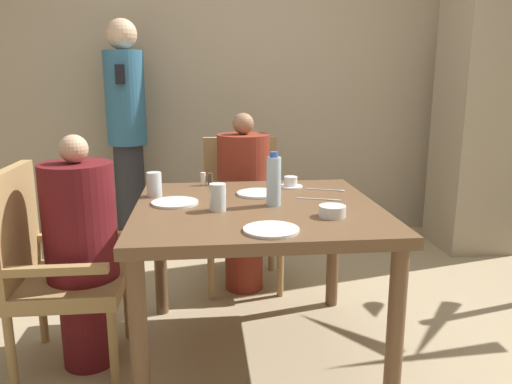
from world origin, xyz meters
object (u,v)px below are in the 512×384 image
object	(u,v)px
chair_far_side	(242,207)
teacup_with_saucer	(291,183)
water_bottle	(274,181)
glass_tall_mid	(154,184)
diner_in_far_chair	(244,201)
plate_main_left	(175,203)
chair_left_side	(50,264)
plate_dessert_center	(271,230)
plate_main_right	(258,193)
standing_host	(127,129)
glass_tall_near	(218,197)
bowl_small	(332,211)
diner_in_left_chair	(82,251)

from	to	relation	value
chair_far_side	teacup_with_saucer	size ratio (longest dim) A/B	7.30
water_bottle	glass_tall_mid	distance (m)	0.61
diner_in_far_chair	glass_tall_mid	bearing A→B (deg)	-131.14
plate_main_left	glass_tall_mid	size ratio (longest dim) A/B	1.79
glass_tall_mid	chair_left_side	bearing A→B (deg)	-153.53
chair_far_side	plate_main_left	xyz separation A→B (m)	(-0.38, -0.86, 0.26)
plate_dessert_center	water_bottle	size ratio (longest dim) A/B	0.87
teacup_with_saucer	plate_main_right	bearing A→B (deg)	-141.02
chair_far_side	water_bottle	distance (m)	1.01
diner_in_far_chair	plate_main_right	xyz separation A→B (m)	(0.03, -0.57, 0.18)
diner_in_far_chair	standing_host	world-z (taller)	standing_host
chair_left_side	plate_main_left	world-z (taller)	chair_left_side
teacup_with_saucer	glass_tall_near	world-z (taller)	glass_tall_near
diner_in_far_chair	bowl_small	size ratio (longest dim) A/B	9.79
diner_in_left_chair	plate_main_right	distance (m)	0.88
diner_in_far_chair	bowl_small	xyz separation A→B (m)	(0.29, -1.01, 0.20)
plate_main_left	glass_tall_mid	bearing A→B (deg)	123.40
diner_in_left_chair	glass_tall_near	bearing A→B (deg)	-6.91
plate_main_right	plate_dessert_center	world-z (taller)	same
plate_main_left	water_bottle	size ratio (longest dim) A/B	0.87
plate_main_left	glass_tall_mid	xyz separation A→B (m)	(-0.11, 0.16, 0.05)
chair_far_side	glass_tall_mid	world-z (taller)	chair_far_side
chair_far_side	plate_main_left	world-z (taller)	chair_far_side
chair_left_side	water_bottle	size ratio (longest dim) A/B	3.78
diner_in_far_chair	glass_tall_near	bearing A→B (deg)	-102.07
standing_host	plate_main_right	world-z (taller)	standing_host
teacup_with_saucer	glass_tall_mid	xyz separation A→B (m)	(-0.71, -0.14, 0.04)
standing_host	diner_in_far_chair	bearing A→B (deg)	-47.87
diner_in_left_chair	plate_main_right	world-z (taller)	diner_in_left_chair
plate_main_right	teacup_with_saucer	xyz separation A→B (m)	(0.19, 0.15, 0.02)
chair_left_side	plate_dessert_center	bearing A→B (deg)	-22.91
plate_main_right	glass_tall_mid	size ratio (longest dim) A/B	1.79
standing_host	plate_main_left	world-z (taller)	standing_host
standing_host	plate_dessert_center	bearing A→B (deg)	-68.40
standing_host	glass_tall_mid	size ratio (longest dim) A/B	14.44
glass_tall_near	plate_dessert_center	bearing A→B (deg)	-59.49
teacup_with_saucer	plate_main_left	bearing A→B (deg)	-153.30
chair_far_side	plate_dessert_center	distance (m)	1.36
standing_host	plate_main_right	xyz separation A→B (m)	(0.85, -1.48, -0.18)
glass_tall_near	water_bottle	bearing A→B (deg)	14.16
plate_main_right	bowl_small	bearing A→B (deg)	-58.86
diner_in_far_chair	plate_dessert_center	distance (m)	1.20
plate_main_left	glass_tall_mid	distance (m)	0.20
chair_far_side	water_bottle	size ratio (longest dim) A/B	3.78
diner_in_left_chair	plate_main_right	bearing A→B (deg)	14.37
glass_tall_mid	water_bottle	bearing A→B (deg)	-22.96
diner_in_left_chair	glass_tall_near	size ratio (longest dim) A/B	8.96
bowl_small	plate_main_left	bearing A→B (deg)	156.51
plate_main_right	diner_in_far_chair	bearing A→B (deg)	92.88
diner_in_left_chair	plate_dessert_center	bearing A→B (deg)	-26.47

